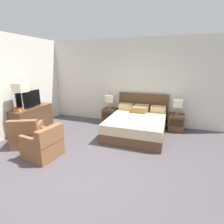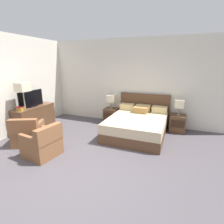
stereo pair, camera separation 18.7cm
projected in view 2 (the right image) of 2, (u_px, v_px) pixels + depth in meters
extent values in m
plane|color=#4C474C|center=(79.00, 170.00, 3.50)|extent=(9.68, 9.68, 0.00)
cube|color=silver|center=(128.00, 82.00, 6.03)|extent=(6.78, 0.06, 2.87)
cube|color=silver|center=(20.00, 85.00, 5.28)|extent=(0.06, 5.03, 2.87)
cube|color=brown|center=(137.00, 131.00, 5.18)|extent=(1.60, 1.95, 0.28)
cube|color=#C6B28E|center=(137.00, 122.00, 5.11)|extent=(1.58, 1.93, 0.26)
cube|color=brown|center=(144.00, 109.00, 5.96)|extent=(1.66, 0.05, 1.08)
cube|color=#D6BC7F|center=(127.00, 107.00, 5.95)|extent=(0.47, 0.28, 0.20)
cube|color=#D6BC7F|center=(143.00, 108.00, 5.76)|extent=(0.47, 0.28, 0.20)
cube|color=#D6BC7F|center=(160.00, 109.00, 5.57)|extent=(0.47, 0.28, 0.20)
cube|color=#A87A42|center=(140.00, 110.00, 5.54)|extent=(0.45, 0.22, 0.18)
cube|color=brown|center=(111.00, 116.00, 6.23)|extent=(0.46, 0.47, 0.53)
cube|color=#3C2718|center=(109.00, 116.00, 6.01)|extent=(0.39, 0.01, 0.23)
cube|color=brown|center=(177.00, 123.00, 5.44)|extent=(0.46, 0.47, 0.53)
cube|color=#3C2718|center=(177.00, 124.00, 5.22)|extent=(0.39, 0.01, 0.23)
cylinder|color=gray|center=(111.00, 108.00, 6.15)|extent=(0.11, 0.11, 0.02)
cylinder|color=gray|center=(111.00, 105.00, 6.12)|extent=(0.02, 0.02, 0.22)
cube|color=beige|center=(111.00, 98.00, 6.06)|extent=(0.26, 0.26, 0.24)
cylinder|color=gray|center=(178.00, 115.00, 5.37)|extent=(0.11, 0.11, 0.02)
cylinder|color=gray|center=(179.00, 111.00, 5.34)|extent=(0.02, 0.02, 0.22)
cube|color=beige|center=(180.00, 104.00, 5.27)|extent=(0.26, 0.26, 0.24)
cube|color=brown|center=(35.00, 118.00, 5.60)|extent=(0.46, 1.36, 0.76)
cube|color=brown|center=(34.00, 107.00, 5.50)|extent=(0.47, 1.40, 0.02)
cube|color=black|center=(32.00, 106.00, 5.44)|extent=(0.18, 0.29, 0.02)
cube|color=black|center=(31.00, 99.00, 5.37)|extent=(0.04, 0.92, 0.50)
cube|color=black|center=(32.00, 99.00, 5.37)|extent=(0.01, 0.89, 0.47)
cube|color=gold|center=(20.00, 110.00, 5.06)|extent=(0.25, 0.17, 0.03)
cube|color=gold|center=(21.00, 108.00, 5.04)|extent=(0.22, 0.20, 0.04)
cube|color=#B7282D|center=(20.00, 107.00, 5.04)|extent=(0.21, 0.21, 0.04)
cube|color=brown|center=(29.00, 136.00, 4.63)|extent=(0.91, 0.91, 0.40)
cube|color=brown|center=(23.00, 126.00, 4.27)|extent=(0.68, 0.45, 0.36)
cube|color=brown|center=(16.00, 126.00, 4.53)|extent=(0.36, 0.60, 0.18)
cube|color=brown|center=(39.00, 126.00, 4.58)|extent=(0.36, 0.60, 0.18)
cube|color=brown|center=(42.00, 147.00, 4.03)|extent=(0.77, 0.77, 0.40)
cube|color=brown|center=(49.00, 134.00, 3.80)|extent=(0.25, 0.70, 0.36)
cube|color=brown|center=(29.00, 140.00, 3.71)|extent=(0.63, 0.17, 0.18)
cube|color=brown|center=(51.00, 131.00, 4.20)|extent=(0.63, 0.17, 0.18)
cylinder|color=gray|center=(29.00, 134.00, 5.24)|extent=(0.28, 0.28, 0.02)
cylinder|color=gray|center=(26.00, 113.00, 5.06)|extent=(0.03, 0.03, 1.28)
cube|color=beige|center=(22.00, 87.00, 4.85)|extent=(0.32, 0.32, 0.24)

